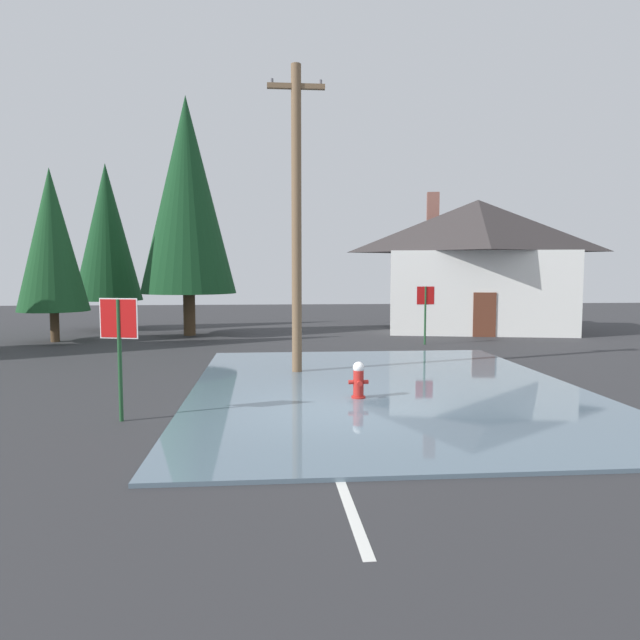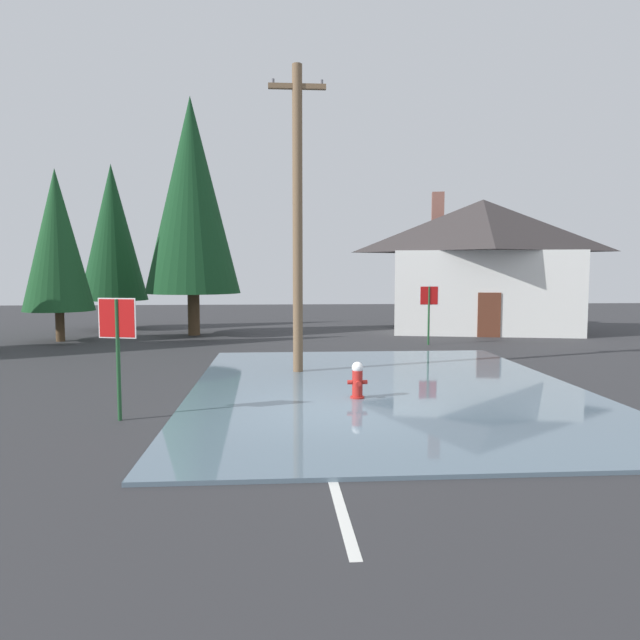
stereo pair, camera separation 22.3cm
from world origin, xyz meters
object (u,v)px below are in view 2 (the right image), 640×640
object	(u,v)px
pine_tree_mid_left	(192,196)
pine_tree_short_left	(57,240)
house	(482,263)
stop_sign_far	(429,303)
pine_tree_tall_left	(113,233)
fire_hydrant	(357,382)
utility_pole	(298,216)
stop_sign_near	(118,333)

from	to	relation	value
pine_tree_mid_left	pine_tree_short_left	size ratio (longest dim) A/B	1.50
house	stop_sign_far	bearing A→B (deg)	-127.69
pine_tree_tall_left	pine_tree_mid_left	size ratio (longest dim) A/B	0.77
fire_hydrant	utility_pole	world-z (taller)	utility_pole
house	pine_tree_tall_left	bearing A→B (deg)	173.20
fire_hydrant	pine_tree_mid_left	world-z (taller)	pine_tree_mid_left
house	pine_tree_tall_left	xyz separation A→B (m)	(-18.24, 2.17, 1.55)
fire_hydrant	pine_tree_mid_left	size ratio (longest dim) A/B	0.08
pine_tree_tall_left	stop_sign_near	bearing A→B (deg)	-74.19
house	pine_tree_mid_left	world-z (taller)	pine_tree_mid_left
utility_pole	stop_sign_far	distance (m)	8.75
stop_sign_far	pine_tree_short_left	xyz separation A→B (m)	(-15.18, 2.18, 2.54)
stop_sign_near	fire_hydrant	distance (m)	5.26
stop_sign_near	fire_hydrant	xyz separation A→B (m)	(4.90, 1.38, -1.30)
utility_pole	stop_sign_far	bearing A→B (deg)	49.11
pine_tree_tall_left	pine_tree_mid_left	bearing A→B (deg)	-34.22
stop_sign_near	pine_tree_mid_left	xyz separation A→B (m)	(-0.83, 15.49, 4.61)
fire_hydrant	pine_tree_mid_left	distance (m)	16.34
fire_hydrant	house	distance (m)	17.23
pine_tree_short_left	pine_tree_tall_left	bearing A→B (deg)	80.41
stop_sign_near	pine_tree_tall_left	world-z (taller)	pine_tree_tall_left
fire_hydrant	pine_tree_short_left	distance (m)	16.75
house	stop_sign_near	bearing A→B (deg)	-128.55
stop_sign_near	pine_tree_tall_left	xyz separation A→B (m)	(-5.23, 18.49, 3.14)
utility_pole	stop_sign_far	xyz separation A→B (m)	(5.43, 6.27, -2.80)
stop_sign_near	house	world-z (taller)	house
utility_pole	pine_tree_short_left	distance (m)	12.91
stop_sign_near	fire_hydrant	world-z (taller)	stop_sign_near
utility_pole	pine_tree_tall_left	world-z (taller)	utility_pole
utility_pole	fire_hydrant	bearing A→B (deg)	-71.10
utility_pole	house	distance (m)	14.72
utility_pole	pine_tree_mid_left	xyz separation A→B (m)	(-4.49, 10.50, 1.86)
fire_hydrant	pine_tree_tall_left	bearing A→B (deg)	120.65
utility_pole	pine_tree_short_left	size ratio (longest dim) A/B	1.20
stop_sign_far	pine_tree_short_left	world-z (taller)	pine_tree_short_left
stop_sign_near	pine_tree_mid_left	size ratio (longest dim) A/B	0.22
house	pine_tree_short_left	distance (m)	19.33
fire_hydrant	house	world-z (taller)	house
fire_hydrant	pine_tree_short_left	size ratio (longest dim) A/B	0.12
stop_sign_near	fire_hydrant	size ratio (longest dim) A/B	2.69
pine_tree_short_left	fire_hydrant	bearing A→B (deg)	-47.64
stop_sign_near	house	size ratio (longest dim) A/B	0.24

